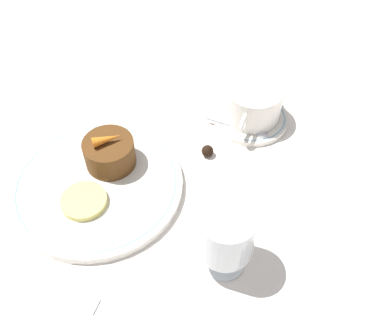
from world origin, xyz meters
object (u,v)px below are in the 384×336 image
(dessert_cake, at_px, (110,153))
(coffee_cup, at_px, (253,102))
(wine_glass, at_px, (226,235))
(dinner_plate, at_px, (97,185))
(fork, at_px, (48,290))

(dessert_cake, bearing_deg, coffee_cup, 136.35)
(coffee_cup, distance_m, wine_glass, 0.29)
(dinner_plate, distance_m, coffee_cup, 0.30)
(coffee_cup, bearing_deg, dinner_plate, -37.87)
(coffee_cup, height_order, wine_glass, wine_glass)
(fork, bearing_deg, dessert_cake, -175.63)
(dessert_cake, bearing_deg, wine_glass, 66.17)
(coffee_cup, bearing_deg, wine_glass, 8.24)
(wine_glass, height_order, dessert_cake, wine_glass)
(dessert_cake, bearing_deg, dinner_plate, -2.77)
(coffee_cup, distance_m, dessert_cake, 0.26)
(dinner_plate, bearing_deg, coffee_cup, 142.13)
(coffee_cup, relative_size, wine_glass, 1.11)
(wine_glass, distance_m, fork, 0.25)
(dinner_plate, relative_size, dessert_cake, 3.33)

